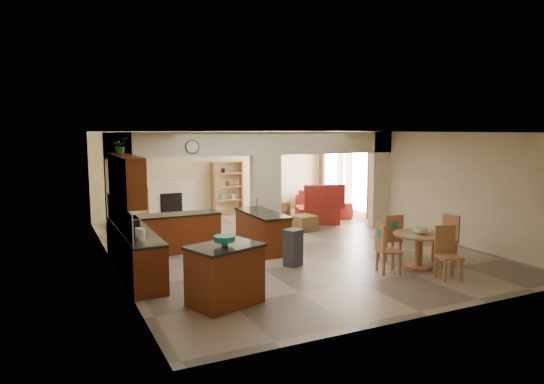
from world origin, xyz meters
name	(u,v)px	position (x,y,z in m)	size (l,w,h in m)	color
floor	(283,246)	(0.00, 0.00, 0.00)	(10.00, 10.00, 0.00)	gray
ceiling	(283,132)	(0.00, 0.00, 2.80)	(10.00, 10.00, 0.00)	white
wall_back	(216,173)	(0.00, 5.00, 1.40)	(8.00, 8.00, 0.00)	beige
wall_front	(432,227)	(0.00, -5.00, 1.40)	(8.00, 8.00, 0.00)	beige
wall_left	(111,200)	(-4.00, 0.00, 1.40)	(10.00, 10.00, 0.00)	beige
wall_right	(411,182)	(4.00, 0.00, 1.40)	(10.00, 10.00, 0.00)	beige
partition_left_pier	(119,194)	(-3.70, 1.00, 1.40)	(0.60, 0.25, 2.80)	beige
partition_center_pier	(266,197)	(0.00, 1.00, 1.10)	(0.80, 0.25, 2.20)	beige
partition_right_pier	(379,179)	(3.70, 1.00, 1.40)	(0.60, 0.25, 2.80)	beige
partition_header	(266,143)	(0.00, 1.00, 2.50)	(8.00, 0.25, 0.60)	beige
kitchen_counter	(151,243)	(-3.26, -0.25, 0.46)	(2.52, 3.29, 1.48)	#431507
upper_cabinets	(126,179)	(-3.82, -0.80, 1.92)	(0.35, 2.40, 0.90)	#431507
peninsula	(262,231)	(-0.60, -0.11, 0.46)	(0.70, 1.85, 0.91)	#431507
wall_clock	(192,147)	(-2.00, 0.85, 2.45)	(0.34, 0.34, 0.03)	#4F371A
rug	(287,226)	(1.20, 2.10, 0.01)	(1.60, 1.30, 0.01)	brown
fireplace	(170,200)	(-1.60, 4.83, 0.61)	(1.60, 0.35, 1.20)	silver
shelving_unit	(227,188)	(0.35, 4.82, 0.90)	(1.00, 0.32, 1.80)	#9B5C35
window_a	(361,181)	(3.97, 2.30, 1.20)	(0.02, 0.90, 1.90)	white
window_b	(332,177)	(3.97, 4.00, 1.20)	(0.02, 0.90, 1.90)	white
glazed_door	(345,183)	(3.97, 3.15, 1.05)	(0.02, 0.70, 2.10)	white
drape_a_left	(371,183)	(3.93, 1.70, 1.20)	(0.10, 0.28, 2.30)	#461D1C
drape_a_right	(349,180)	(3.93, 2.90, 1.20)	(0.10, 0.28, 2.30)	#461D1C
drape_b_left	(340,178)	(3.93, 3.40, 1.20)	(0.10, 0.28, 2.30)	#461D1C
drape_b_right	(322,175)	(3.93, 4.60, 1.20)	(0.10, 0.28, 2.30)	#461D1C
ceiling_fan	(282,139)	(1.50, 3.00, 2.56)	(1.00, 1.00, 0.10)	white
kitchen_island	(225,274)	(-2.66, -3.15, 0.50)	(1.35, 1.15, 1.00)	#431507
teal_bowl	(225,241)	(-2.67, -3.18, 1.08)	(0.35, 0.35, 0.16)	#138373
trash_can	(293,249)	(-0.58, -1.64, 0.36)	(0.34, 0.29, 0.72)	#2E2E31
dining_table	(419,245)	(1.68, -2.92, 0.49)	(1.07, 1.07, 0.73)	#9B5C35
fruit_bowl	(420,231)	(1.65, -2.97, 0.81)	(0.29, 0.29, 0.15)	#65C229
sofa	(322,203)	(3.30, 3.52, 0.37)	(1.00, 2.56, 0.75)	maroon
chaise	(317,215)	(2.31, 2.22, 0.24)	(1.22, 1.00, 0.49)	maroon
armchair	(272,213)	(0.94, 2.56, 0.37)	(0.78, 0.81, 0.74)	maroon
ottoman	(304,223)	(1.38, 1.39, 0.22)	(0.60, 0.60, 0.44)	maroon
plant	(120,146)	(-3.82, -0.31, 2.54)	(0.31, 0.27, 0.34)	#184412
chair_north	(392,235)	(1.57, -2.18, 0.55)	(0.50, 0.50, 1.02)	#9B5C35
chair_east	(447,236)	(2.60, -2.79, 0.55)	(0.47, 0.47, 1.02)	#9B5C35
chair_south	(447,250)	(1.68, -3.68, 0.55)	(0.52, 0.52, 1.02)	#9B5C35
chair_west	(385,246)	(0.82, -2.90, 0.55)	(0.52, 0.52, 1.02)	#9B5C35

